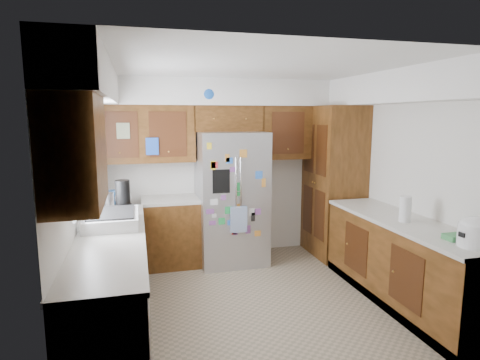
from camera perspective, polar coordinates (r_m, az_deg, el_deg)
name	(u,v)px	position (r m, az deg, el deg)	size (l,w,h in m)	color
floor	(256,298)	(4.66, 2.36, -16.45)	(3.60, 3.60, 0.00)	tan
room_shell	(239,133)	(4.53, -0.12, 6.73)	(3.64, 3.24, 2.52)	silver
left_counter_run	(128,273)	(4.35, -15.58, -12.56)	(1.36, 3.20, 0.92)	#3E240B
right_counter_run	(403,265)	(4.75, 22.13, -11.14)	(0.63, 2.25, 0.92)	#3E240B
pantry	(334,182)	(5.92, 13.16, -0.23)	(0.60, 0.90, 2.15)	#3E240B
fridge	(231,198)	(5.48, -1.23, -2.59)	(0.90, 0.79, 1.80)	#ABABB1
bridge_cabinet	(227,119)	(5.59, -1.80, 8.73)	(0.96, 0.34, 0.35)	#3E240B
fridge_top_items	(217,96)	(5.53, -3.31, 11.82)	(0.60, 0.38, 0.28)	blue
sink_assembly	(112,219)	(4.25, -17.75, -5.25)	(0.52, 0.70, 0.37)	white
left_counter_clutter	(119,198)	(4.94, -16.78, -2.50)	(0.34, 0.82, 0.38)	black
rice_cooker	(476,231)	(3.92, 30.59, -6.32)	(0.30, 0.29, 0.26)	white
paper_towel	(405,209)	(4.51, 22.45, -3.85)	(0.12, 0.12, 0.27)	white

